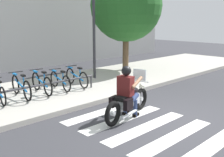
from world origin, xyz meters
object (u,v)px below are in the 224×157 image
object	(u,v)px
motorcycle	(128,101)
bicycle_2	(42,83)
bicycle_1	(21,87)
bicycle_4	(77,77)
bicycle_3	(60,80)
rider	(127,88)
bike_rack	(50,84)
street_lamp	(94,25)
tree_near_rack	(126,6)

from	to	relation	value
motorcycle	bicycle_2	bearing A→B (deg)	102.82
bicycle_1	bicycle_4	size ratio (longest dim) A/B	1.08
motorcycle	bicycle_3	world-z (taller)	motorcycle
motorcycle	rider	bearing A→B (deg)	-169.60
bike_rack	bicycle_4	bearing A→B (deg)	20.53
street_lamp	bicycle_1	bearing A→B (deg)	-169.82
bicycle_2	bicycle_4	size ratio (longest dim) A/B	1.02
rider	bicycle_2	distance (m)	3.43
rider	bike_rack	world-z (taller)	rider
street_lamp	tree_near_rack	distance (m)	2.58
bicycle_3	bicycle_4	size ratio (longest dim) A/B	0.96
bicycle_3	bicycle_4	distance (m)	0.74
rider	bicycle_2	xyz separation A→B (m)	(-0.68, 3.35, -0.32)
tree_near_rack	bicycle_1	bearing A→B (deg)	-170.09
bike_rack	tree_near_rack	xyz separation A→B (m)	(5.32, 1.61, 2.73)
bike_rack	street_lamp	size ratio (longest dim) A/B	0.91
bicycle_3	bike_rack	xyz separation A→B (m)	(-0.74, -0.55, 0.08)
motorcycle	bicycle_4	distance (m)	3.41
bicycle_4	bike_rack	bearing A→B (deg)	-159.47
bicycle_3	street_lamp	distance (m)	2.99
bicycle_1	street_lamp	xyz separation A→B (m)	(3.67, 0.66, 1.89)
bicycle_4	tree_near_rack	distance (m)	4.87
rider	bicycle_1	xyz separation A→B (m)	(-1.42, 3.35, -0.32)
rider	bicycle_3	distance (m)	3.37
rider	street_lamp	bearing A→B (deg)	60.71
bicycle_1	bicycle_2	bearing A→B (deg)	-0.02
bicycle_4	street_lamp	world-z (taller)	street_lamp
bicycle_1	street_lamp	world-z (taller)	street_lamp
motorcycle	rider	distance (m)	0.38
bicycle_1	bicycle_4	world-z (taller)	bicycle_1
motorcycle	rider	size ratio (longest dim) A/B	1.49
motorcycle	bike_rack	bearing A→B (deg)	105.27
motorcycle	bicycle_4	xyz separation A→B (m)	(0.72, 3.33, 0.03)
bicycle_2	street_lamp	distance (m)	3.55
bicycle_2	bike_rack	distance (m)	0.56
bicycle_2	street_lamp	world-z (taller)	street_lamp
street_lamp	bicycle_3	bearing A→B (deg)	-163.26
bicycle_4	street_lamp	distance (m)	2.49
rider	bike_rack	bearing A→B (deg)	103.74
bicycle_1	street_lamp	size ratio (longest dim) A/B	0.44
motorcycle	bike_rack	xyz separation A→B (m)	(-0.76, 2.78, 0.10)
motorcycle	tree_near_rack	size ratio (longest dim) A/B	0.43
bicycle_1	rider	bearing A→B (deg)	-66.97
bicycle_1	tree_near_rack	size ratio (longest dim) A/B	0.35
bicycle_1	bicycle_3	bearing A→B (deg)	0.04
motorcycle	bicycle_1	distance (m)	3.65
bicycle_1	street_lamp	bearing A→B (deg)	10.18
bicycle_1	bicycle_4	bearing A→B (deg)	0.01
bicycle_1	bicycle_2	xyz separation A→B (m)	(0.74, -0.00, -0.00)
bicycle_1	bicycle_3	distance (m)	1.48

